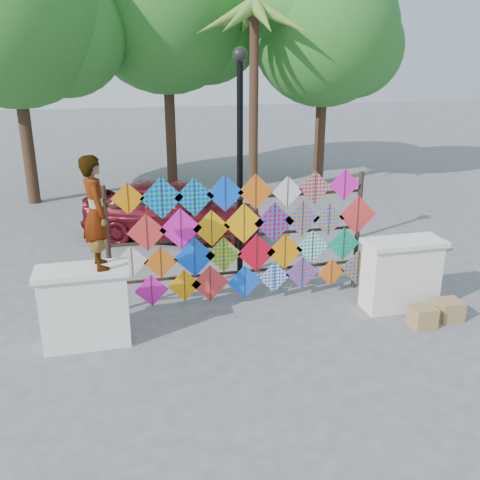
# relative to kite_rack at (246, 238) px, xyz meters

# --- Properties ---
(ground) EXTENTS (80.00, 80.00, 0.00)m
(ground) POSITION_rel_kite_rack_xyz_m (-0.10, -0.73, -1.23)
(ground) COLOR gray
(ground) RESTS_ON ground
(parapet_left) EXTENTS (1.40, 0.65, 1.28)m
(parapet_left) POSITION_rel_kite_rack_xyz_m (-2.80, -0.93, -0.58)
(parapet_left) COLOR white
(parapet_left) RESTS_ON ground
(parapet_right) EXTENTS (1.40, 0.65, 1.28)m
(parapet_right) POSITION_rel_kite_rack_xyz_m (2.60, -0.93, -0.58)
(parapet_right) COLOR white
(parapet_right) RESTS_ON ground
(kite_rack) EXTENTS (4.97, 0.24, 2.42)m
(kite_rack) POSITION_rel_kite_rack_xyz_m (0.00, 0.00, 0.00)
(kite_rack) COLOR black
(kite_rack) RESTS_ON ground
(tree_west) EXTENTS (5.85, 5.20, 8.01)m
(tree_west) POSITION_rel_kite_rack_xyz_m (-4.50, 8.30, 4.15)
(tree_west) COLOR #462E1E
(tree_west) RESTS_ON ground
(tree_mid) EXTENTS (6.30, 5.60, 8.61)m
(tree_mid) POSITION_rel_kite_rack_xyz_m (0.00, 10.30, 4.54)
(tree_mid) COLOR #462E1E
(tree_mid) RESTS_ON ground
(tree_east) EXTENTS (5.40, 4.80, 7.42)m
(tree_east) POSITION_rel_kite_rack_xyz_m (4.99, 8.80, 3.76)
(tree_east) COLOR #462E1E
(tree_east) RESTS_ON ground
(palm_tree) EXTENTS (3.62, 3.62, 5.83)m
(palm_tree) POSITION_rel_kite_rack_xyz_m (2.10, 7.27, 3.72)
(palm_tree) COLOR #462E1E
(palm_tree) RESTS_ON ground
(vendor_woman) EXTENTS (0.52, 0.69, 1.70)m
(vendor_woman) POSITION_rel_kite_rack_xyz_m (-2.51, -0.93, 0.90)
(vendor_woman) COLOR #99999E
(vendor_woman) RESTS_ON parapet_left
(sedan) EXTENTS (4.67, 3.33, 1.48)m
(sedan) POSITION_rel_kite_rack_xyz_m (-0.83, 3.91, -0.49)
(sedan) COLOR maroon
(sedan) RESTS_ON ground
(lamppost) EXTENTS (0.28, 0.28, 4.46)m
(lamppost) POSITION_rel_kite_rack_xyz_m (0.20, 1.27, 1.46)
(lamppost) COLOR black
(lamppost) RESTS_ON ground
(cardboard_box_near) EXTENTS (0.40, 0.35, 0.35)m
(cardboard_box_near) POSITION_rel_kite_rack_xyz_m (2.62, -1.67, -1.05)
(cardboard_box_near) COLOR #A2734E
(cardboard_box_near) RESTS_ON ground
(cardboard_box_far) EXTENTS (0.42, 0.38, 0.35)m
(cardboard_box_far) POSITION_rel_kite_rack_xyz_m (3.20, -1.55, -1.06)
(cardboard_box_far) COLOR #A2734E
(cardboard_box_far) RESTS_ON ground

